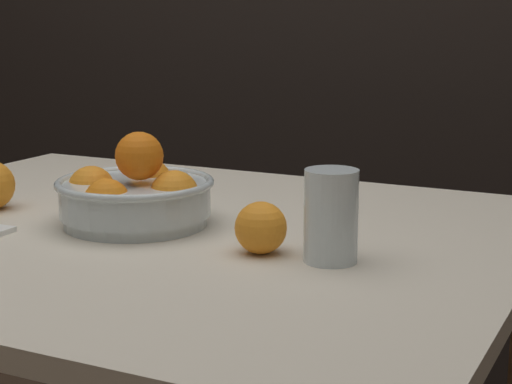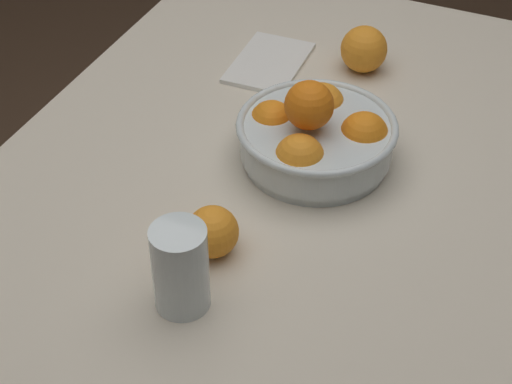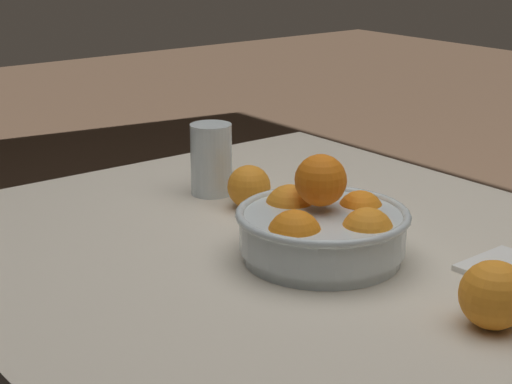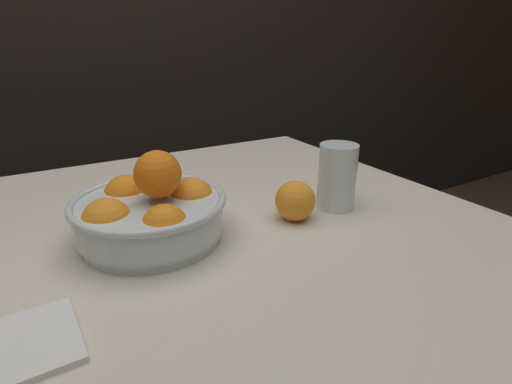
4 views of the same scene
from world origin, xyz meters
name	(u,v)px [view 2 (image 2 of 4)]	position (x,y,z in m)	size (l,w,h in m)	color
dining_table	(314,204)	(0.00, 0.00, 0.64)	(1.16, 0.95, 0.71)	beige
fruit_bowl	(316,136)	(-0.02, -0.01, 0.76)	(0.25, 0.25, 0.15)	silver
juice_glass	(181,271)	(0.33, -0.06, 0.77)	(0.07, 0.07, 0.12)	#F4A314
orange_loose_near_bowl	(212,232)	(0.23, -0.06, 0.75)	(0.07, 0.07, 0.07)	orange
orange_loose_front	(364,49)	(-0.30, -0.02, 0.75)	(0.08, 0.08, 0.08)	orange
napkin	(269,63)	(-0.24, -0.18, 0.72)	(0.18, 0.12, 0.01)	white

